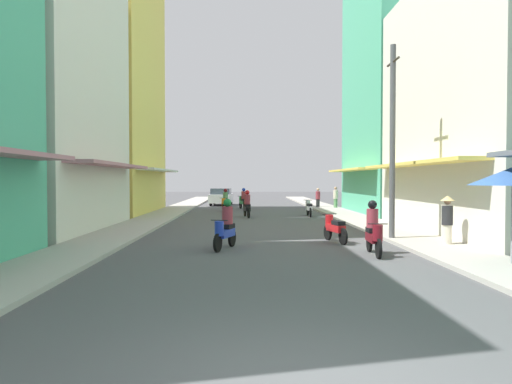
{
  "coord_description": "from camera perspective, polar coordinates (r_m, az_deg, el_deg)",
  "views": [
    {
      "loc": [
        -0.54,
        -4.69,
        2.17
      ],
      "look_at": [
        0.05,
        20.66,
        1.51
      ],
      "focal_mm": 32.36,
      "sensor_mm": 36.0,
      "label": 1
    }
  ],
  "objects": [
    {
      "name": "building_right_far",
      "position": [
        31.21,
        17.99,
        11.58
      ],
      "size": [
        7.05,
        9.74,
        15.36
      ],
      "color": "#4CB28C",
      "rests_on": "ground"
    },
    {
      "name": "motorbike_orange",
      "position": [
        31.72,
        -3.85,
        -1.15
      ],
      "size": [
        0.56,
        1.8,
        1.58
      ],
      "color": "black",
      "rests_on": "ground"
    },
    {
      "name": "motorbike_red",
      "position": [
        16.35,
        9.69,
        -4.38
      ],
      "size": [
        0.66,
        1.78,
        0.96
      ],
      "color": "black",
      "rests_on": "ground"
    },
    {
      "name": "motorbike_white",
      "position": [
        27.74,
        6.55,
        -1.95
      ],
      "size": [
        0.55,
        1.81,
        0.96
      ],
      "color": "black",
      "rests_on": "ground"
    },
    {
      "name": "building_right_mid",
      "position": [
        20.97,
        27.96,
        9.7
      ],
      "size": [
        7.05,
        11.37,
        10.46
      ],
      "color": "silver",
      "rests_on": "ground"
    },
    {
      "name": "sidewalk_right",
      "position": [
        27.31,
        11.47,
        -2.96
      ],
      "size": [
        2.16,
        59.72,
        0.12
      ],
      "primitive_type": "cube",
      "color": "#ADA89E",
      "rests_on": "ground"
    },
    {
      "name": "pedestrian_far",
      "position": [
        16.0,
        22.57,
        -3.03
      ],
      "size": [
        0.44,
        0.44,
        1.67
      ],
      "color": "beige",
      "rests_on": "ground"
    },
    {
      "name": "pedestrian_foreground",
      "position": [
        34.8,
        9.81,
        -0.72
      ],
      "size": [
        0.34,
        0.34,
        1.67
      ],
      "color": "#598C59",
      "rests_on": "ground"
    },
    {
      "name": "motorbike_maroon",
      "position": [
        13.8,
        14.33,
        -4.65
      ],
      "size": [
        0.55,
        1.81,
        1.58
      ],
      "color": "black",
      "rests_on": "ground"
    },
    {
      "name": "building_left_mid",
      "position": [
        22.18,
        -26.38,
        15.68
      ],
      "size": [
        7.05,
        9.35,
        15.34
      ],
      "color": "silver",
      "rests_on": "ground"
    },
    {
      "name": "motorbike_green",
      "position": [
        34.31,
        -1.62,
        -0.95
      ],
      "size": [
        0.71,
        1.76,
        1.58
      ],
      "color": "black",
      "rests_on": "ground"
    },
    {
      "name": "utility_pole",
      "position": [
        17.09,
        16.52,
        6.04
      ],
      "size": [
        0.2,
        1.2,
        6.93
      ],
      "color": "#4C4C4F",
      "rests_on": "ground"
    },
    {
      "name": "motorbike_black",
      "position": [
        26.79,
        -1.15,
        -1.64
      ],
      "size": [
        0.58,
        1.8,
        1.58
      ],
      "color": "black",
      "rests_on": "ground"
    },
    {
      "name": "building_left_far",
      "position": [
        31.81,
        -18.24,
        12.18
      ],
      "size": [
        7.05,
        10.17,
        16.22
      ],
      "color": "#EFD159",
      "rests_on": "ground"
    },
    {
      "name": "parked_car",
      "position": [
        39.57,
        -4.32,
        -0.57
      ],
      "size": [
        1.95,
        4.18,
        1.45
      ],
      "color": "silver",
      "rests_on": "ground"
    },
    {
      "name": "motorbike_blue",
      "position": [
        14.53,
        -3.79,
        -4.3
      ],
      "size": [
        0.75,
        1.74,
        1.58
      ],
      "color": "black",
      "rests_on": "ground"
    },
    {
      "name": "ground_plane",
      "position": [
        26.65,
        -0.17,
        -3.17
      ],
      "size": [
        113.79,
        113.79,
        0.0
      ],
      "primitive_type": "plane",
      "color": "#4C4C4F"
    },
    {
      "name": "sidewalk_left",
      "position": [
        27.1,
        -11.9,
        -3.0
      ],
      "size": [
        2.16,
        59.72,
        0.12
      ],
      "primitive_type": "cube",
      "color": "#ADA89E",
      "rests_on": "ground"
    },
    {
      "name": "pedestrian_crossing",
      "position": [
        35.42,
        7.66,
        -0.78
      ],
      "size": [
        0.34,
        0.34,
        1.55
      ],
      "color": "#262628",
      "rests_on": "ground"
    }
  ]
}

